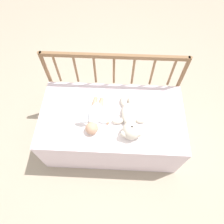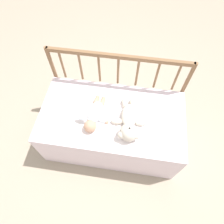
# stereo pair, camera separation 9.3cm
# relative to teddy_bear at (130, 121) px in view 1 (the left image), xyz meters

# --- Properties ---
(ground_plane) EXTENTS (12.00, 12.00, 0.00)m
(ground_plane) POSITION_rel_teddy_bear_xyz_m (-0.16, 0.09, -0.58)
(ground_plane) COLOR tan
(crib_mattress) EXTENTS (1.33, 0.72, 0.52)m
(crib_mattress) POSITION_rel_teddy_bear_xyz_m (-0.16, 0.09, -0.32)
(crib_mattress) COLOR silver
(crib_mattress) RESTS_ON ground_plane
(crib_rail) EXTENTS (1.33, 0.04, 0.89)m
(crib_rail) POSITION_rel_teddy_bear_xyz_m (-0.16, 0.47, 0.05)
(crib_rail) COLOR brown
(crib_rail) RESTS_ON ground_plane
(blanket) EXTENTS (0.84, 0.57, 0.01)m
(blanket) POSITION_rel_teddy_bear_xyz_m (-0.14, 0.07, -0.06)
(blanket) COLOR white
(blanket) RESTS_ON crib_mattress
(teddy_bear) EXTENTS (0.32, 0.47, 0.16)m
(teddy_bear) POSITION_rel_teddy_bear_xyz_m (0.00, 0.00, 0.00)
(teddy_bear) COLOR silver
(teddy_bear) RESTS_ON crib_mattress
(baby) EXTENTS (0.29, 0.40, 0.11)m
(baby) POSITION_rel_teddy_bear_xyz_m (-0.31, 0.04, -0.02)
(baby) COLOR white
(baby) RESTS_ON crib_mattress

